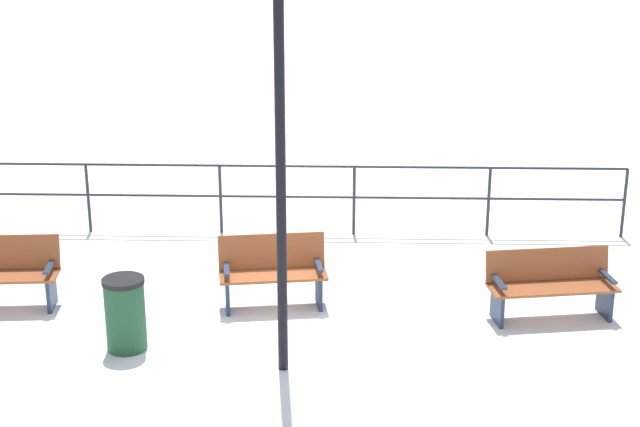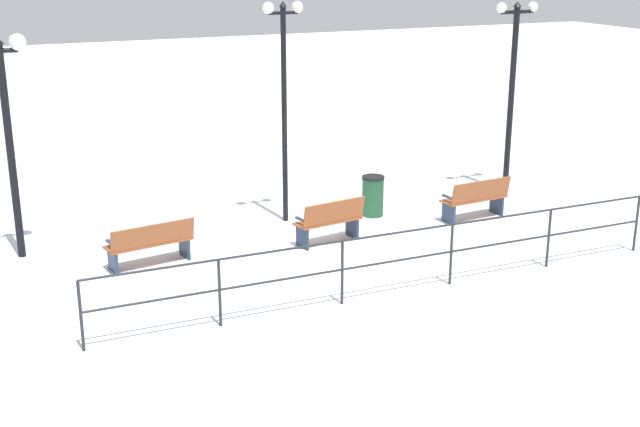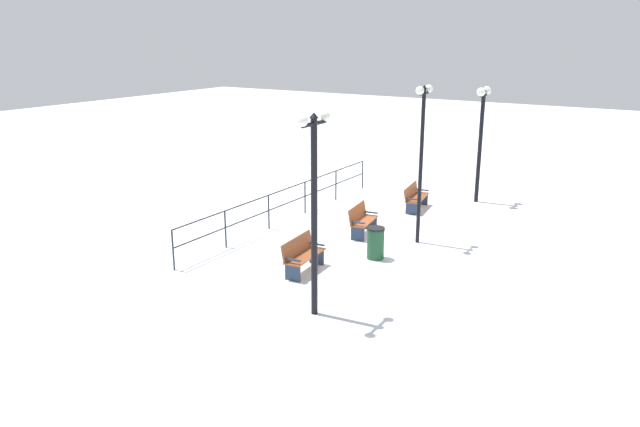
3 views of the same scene
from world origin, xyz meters
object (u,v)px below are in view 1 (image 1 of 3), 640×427
(bench_third, at_px, (551,284))
(trash_bin, at_px, (125,314))
(lamppost_middle, at_px, (280,103))
(bench_second, at_px, (273,272))

(bench_third, xyz_separation_m, trash_bin, (1.09, -5.26, 0.00))
(bench_third, height_order, lamppost_middle, lamppost_middle)
(bench_second, bearing_deg, trash_bin, -60.11)
(bench_second, relative_size, bench_third, 0.87)
(lamppost_middle, bearing_deg, bench_third, 114.74)
(lamppost_middle, distance_m, trash_bin, 3.32)
(bench_third, bearing_deg, trash_bin, -87.41)
(lamppost_middle, bearing_deg, bench_second, -171.83)
(bench_third, relative_size, trash_bin, 1.87)
(bench_third, height_order, trash_bin, trash_bin)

